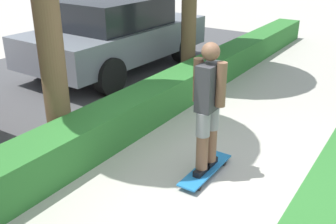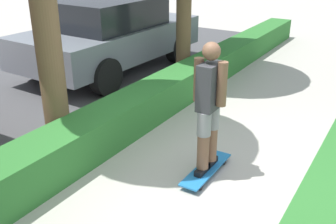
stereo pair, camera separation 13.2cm
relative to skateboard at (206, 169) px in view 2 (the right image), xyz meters
The scene contains 5 objects.
ground_plane 0.08m from the skateboard, 79.20° to the right, with size 60.00×60.00×0.00m, color #ADA89E.
hedge_row 1.56m from the skateboard, 89.66° to the left, with size 16.09×0.60×0.54m.
skateboard is the anchor object (origin of this frame).
skater_person 0.85m from the skateboard, 135.00° to the right, with size 0.48×0.40×1.57m.
parked_car_middle 4.68m from the skateboard, 53.46° to the left, with size 4.26×2.11×1.57m.
Camera 2 is at (-3.77, -1.72, 2.62)m, focal length 42.00 mm.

